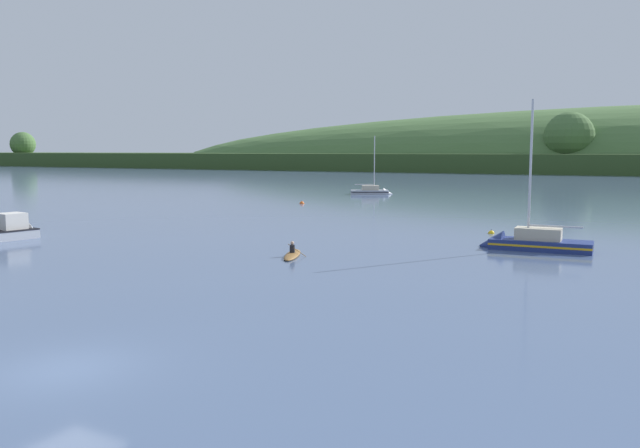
% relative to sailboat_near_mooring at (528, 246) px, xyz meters
% --- Properties ---
extents(ground, '(1400.00, 1400.00, 0.00)m').
position_rel_sailboat_near_mooring_xyz_m(ground, '(-6.33, -30.49, -0.24)').
color(ground, slate).
extents(sailboat_near_mooring, '(7.22, 2.85, 10.59)m').
position_rel_sailboat_near_mooring_xyz_m(sailboat_near_mooring, '(0.00, 0.00, 0.00)').
color(sailboat_near_mooring, navy).
rests_on(sailboat_near_mooring, ground).
extents(sailboat_far_left, '(6.21, 4.74, 9.38)m').
position_rel_sailboat_near_mooring_xyz_m(sailboat_far_left, '(-31.73, 43.08, -0.05)').
color(sailboat_far_left, '#ADB2BC').
rests_on(sailboat_far_left, ground).
extents(fishing_boat_moored, '(3.05, 6.01, 3.67)m').
position_rel_sailboat_near_mooring_xyz_m(fishing_boat_moored, '(-33.50, -14.31, 0.11)').
color(fishing_boat_moored, '#ADB2BC').
rests_on(fishing_boat_moored, ground).
extents(canoe_with_paddler, '(2.44, 4.06, 1.02)m').
position_rel_sailboat_near_mooring_xyz_m(canoe_with_paddler, '(-11.68, -9.99, -0.15)').
color(canoe_with_paddler, brown).
rests_on(canoe_with_paddler, ground).
extents(mooring_buoy_foreground, '(0.57, 0.57, 0.65)m').
position_rel_sailboat_near_mooring_xyz_m(mooring_buoy_foreground, '(-31.83, 23.32, -0.24)').
color(mooring_buoy_foreground, '#EA5B19').
rests_on(mooring_buoy_foreground, ground).
extents(mooring_buoy_off_fishing_boat, '(0.48, 0.48, 0.56)m').
position_rel_sailboat_near_mooring_xyz_m(mooring_buoy_off_fishing_boat, '(-4.26, 6.82, -0.24)').
color(mooring_buoy_off_fishing_boat, yellow).
rests_on(mooring_buoy_off_fishing_boat, ground).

